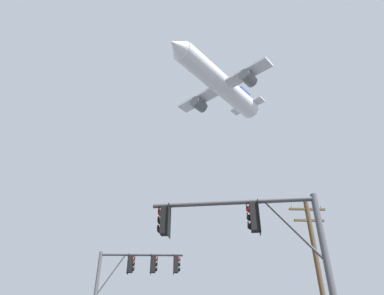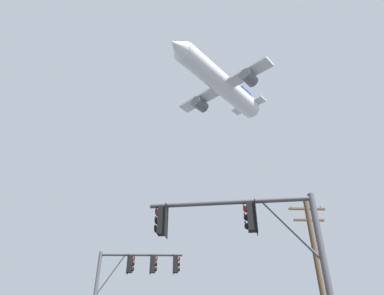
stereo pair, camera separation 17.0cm
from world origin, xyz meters
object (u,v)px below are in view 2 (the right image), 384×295
signal_pole_near (257,243)px  airplane (221,84)px  utility_pole (320,280)px  signal_pole_far (130,281)px

signal_pole_near → airplane: bearing=83.0°
signal_pole_near → airplane: (3.94, 32.17, 35.61)m
utility_pole → airplane: bearing=93.4°
signal_pole_far → utility_pole: (10.31, -0.65, 0.04)m
utility_pole → airplane: airplane is taller
utility_pole → airplane: 41.88m
signal_pole_far → signal_pole_near: bearing=-62.7°
signal_pole_near → utility_pole: bearing=59.8°
utility_pole → airplane: size_ratio=0.51×
signal_pole_far → airplane: (8.96, 22.43, 34.96)m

